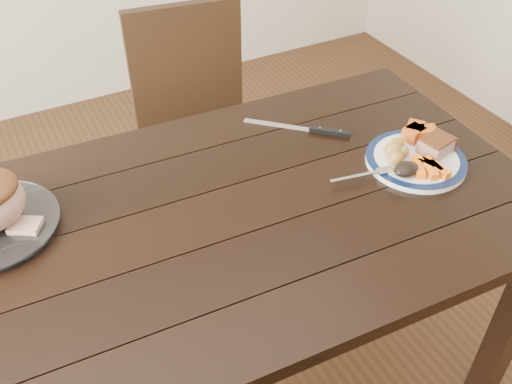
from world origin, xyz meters
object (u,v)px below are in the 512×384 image
fork (367,174)px  carving_knife (317,130)px  dinner_plate (416,161)px  chair_far (197,121)px  pork_slice (436,146)px  dining_table (225,240)px

fork → carving_knife: fork is taller
dinner_plate → fork: 0.16m
chair_far → pork_slice: bearing=122.8°
carving_knife → chair_far: bearing=149.7°
dining_table → carving_knife: carving_knife is taller
pork_slice → fork: pork_slice is taller
dinner_plate → chair_far: bearing=111.8°
chair_far → carving_knife: 0.61m
dining_table → pork_slice: pork_slice is taller
dining_table → chair_far: chair_far is taller
pork_slice → carving_knife: bearing=129.9°
pork_slice → dinner_plate: bearing=175.2°
chair_far → fork: (0.15, -0.80, 0.25)m
dinner_plate → pork_slice: bearing=-4.8°
pork_slice → carving_knife: (-0.22, 0.26, -0.03)m
dinner_plate → carving_knife: (-0.16, 0.25, -0.00)m
dinner_plate → carving_knife: 0.30m
pork_slice → dining_table: bearing=173.9°
dining_table → fork: bearing=-8.8°
pork_slice → carving_knife: pork_slice is taller
chair_far → dinner_plate: bearing=119.3°
dinner_plate → fork: (-0.16, 0.00, 0.01)m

